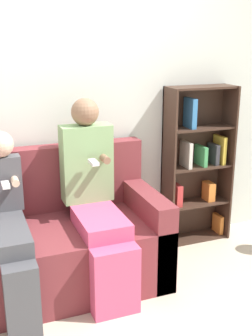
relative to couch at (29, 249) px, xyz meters
The scene contains 6 objects.
ground_plane 0.66m from the couch, 60.68° to the right, with size 14.00×14.00×0.00m, color beige.
back_wall 1.09m from the couch, 57.28° to the left, with size 10.00×0.06×2.55m.
couch is the anchor object (origin of this frame).
adult_seated 0.61m from the couch, 10.88° to the right, with size 0.37×0.78×1.35m.
child_seated 0.33m from the couch, 131.13° to the right, with size 0.25×0.80×1.15m.
bookshelf 1.60m from the couch, 11.51° to the left, with size 0.59×0.24×1.38m.
Camera 1 is at (-0.60, -2.27, 1.76)m, focal length 45.00 mm.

